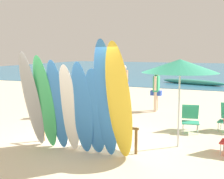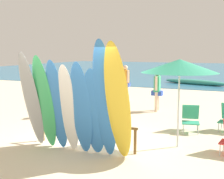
% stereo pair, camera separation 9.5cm
% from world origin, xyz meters
% --- Properties ---
extents(ground, '(60.00, 60.00, 0.00)m').
position_xyz_m(ground, '(0.00, 14.00, 0.00)').
color(ground, beige).
extents(ocean_water, '(60.00, 40.00, 0.02)m').
position_xyz_m(ocean_water, '(0.00, 32.42, 0.01)').
color(ocean_water, teal).
rests_on(ocean_water, ground).
extents(surfboard_rack, '(2.75, 0.07, 0.64)m').
position_xyz_m(surfboard_rack, '(0.00, 0.00, 0.50)').
color(surfboard_rack, brown).
rests_on(surfboard_rack, ground).
extents(surfboard_grey_0, '(0.50, 0.73, 2.42)m').
position_xyz_m(surfboard_grey_0, '(-1.20, -0.59, 1.21)').
color(surfboard_grey_0, '#999EA3').
rests_on(surfboard_grey_0, ground).
extents(surfboard_green_1, '(0.59, 0.62, 2.33)m').
position_xyz_m(surfboard_green_1, '(-0.84, -0.55, 1.16)').
color(surfboard_green_1, '#38B266').
rests_on(surfboard_green_1, ground).
extents(surfboard_blue_2, '(0.49, 0.56, 2.22)m').
position_xyz_m(surfboard_blue_2, '(-0.50, -0.52, 1.11)').
color(surfboard_blue_2, '#337AD1').
rests_on(surfboard_blue_2, ground).
extents(surfboard_white_3, '(0.47, 0.53, 2.12)m').
position_xyz_m(surfboard_white_3, '(-0.18, -0.52, 1.06)').
color(surfboard_white_3, white).
rests_on(surfboard_white_3, ground).
extents(surfboard_blue_4, '(0.54, 0.48, 2.19)m').
position_xyz_m(surfboard_blue_4, '(0.18, -0.54, 1.09)').
color(surfboard_blue_4, '#337AD1').
rests_on(surfboard_blue_4, ground).
extents(surfboard_blue_5, '(0.59, 0.53, 2.05)m').
position_xyz_m(surfboard_blue_5, '(0.50, -0.49, 1.02)').
color(surfboard_blue_5, '#337AD1').
rests_on(surfboard_blue_5, ground).
extents(surfboard_blue_6, '(0.53, 0.61, 2.68)m').
position_xyz_m(surfboard_blue_6, '(0.80, -0.57, 1.34)').
color(surfboard_blue_6, '#337AD1').
rests_on(surfboard_blue_6, ground).
extents(surfboard_yellow_7, '(0.60, 0.79, 2.63)m').
position_xyz_m(surfboard_yellow_7, '(1.15, -0.64, 1.32)').
color(surfboard_yellow_7, yellow).
rests_on(surfboard_yellow_7, ground).
extents(beachgoer_strolling, '(0.59, 0.25, 1.55)m').
position_xyz_m(beachgoer_strolling, '(-2.12, 3.16, 0.89)').
color(beachgoer_strolling, tan).
rests_on(beachgoer_strolling, ground).
extents(beachgoer_photographing, '(0.45, 0.61, 1.73)m').
position_xyz_m(beachgoer_photographing, '(-1.99, 5.11, 1.00)').
color(beachgoer_photographing, brown).
rests_on(beachgoer_photographing, ground).
extents(beachgoer_by_water, '(0.58, 0.41, 1.71)m').
position_xyz_m(beachgoer_by_water, '(-1.11, 3.30, 0.99)').
color(beachgoer_by_water, tan).
rests_on(beachgoer_by_water, ground).
extents(beachgoer_midbeach, '(0.51, 0.46, 1.71)m').
position_xyz_m(beachgoer_midbeach, '(-1.83, 7.25, 0.98)').
color(beachgoer_midbeach, beige).
rests_on(beachgoer_midbeach, ground).
extents(beachgoer_near_rack, '(0.42, 0.62, 1.63)m').
position_xyz_m(beachgoer_near_rack, '(0.35, 5.22, 0.94)').
color(beachgoer_near_rack, beige).
rests_on(beachgoer_near_rack, ground).
extents(beach_chair_red, '(0.64, 0.83, 0.79)m').
position_xyz_m(beach_chair_red, '(2.13, 2.66, 0.42)').
color(beach_chair_red, '#B7B7BC').
rests_on(beach_chair_red, ground).
extents(beach_umbrella, '(1.90, 1.90, 2.21)m').
position_xyz_m(beach_umbrella, '(2.11, 0.95, 2.05)').
color(beach_umbrella, silver).
rests_on(beach_umbrella, ground).
extents(distant_boat, '(4.75, 2.06, 0.38)m').
position_xyz_m(distant_boat, '(0.18, 15.55, 0.17)').
color(distant_boat, teal).
rests_on(distant_boat, ground).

